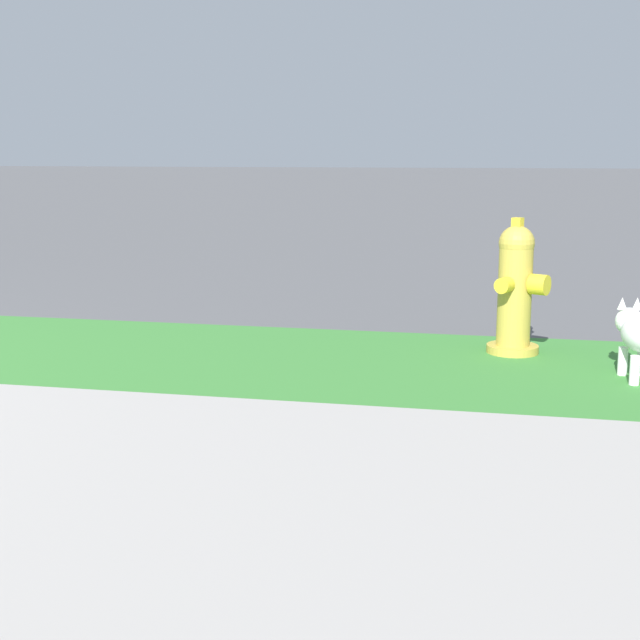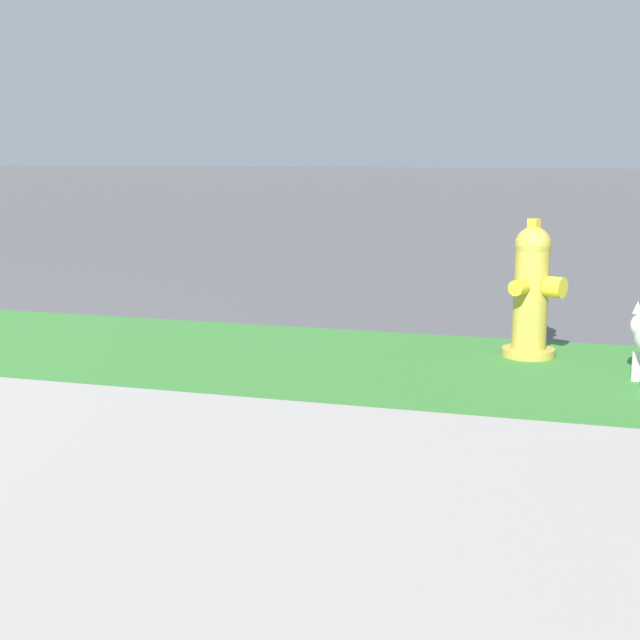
# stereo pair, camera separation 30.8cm
# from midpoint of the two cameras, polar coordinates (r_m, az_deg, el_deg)

# --- Properties ---
(fire_hydrant_by_grass_verge) EXTENTS (0.36, 0.38, 0.81)m
(fire_hydrant_by_grass_verge) POSITION_cam_midpoint_polar(r_m,az_deg,el_deg) (5.33, 10.81, 1.98)
(fire_hydrant_by_grass_verge) COLOR gold
(fire_hydrant_by_grass_verge) RESTS_ON ground
(small_white_dog) EXTENTS (0.24, 0.48, 0.41)m
(small_white_dog) POSITION_cam_midpoint_polar(r_m,az_deg,el_deg) (4.91, 18.00, -0.88)
(small_white_dog) COLOR white
(small_white_dog) RESTS_ON ground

